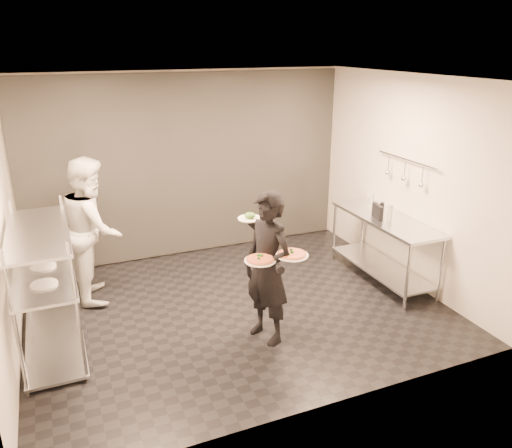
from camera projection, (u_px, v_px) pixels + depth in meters
name	position (u px, v px, depth m)	size (l,w,h in m)	color
room_shell	(205.00, 179.00, 6.85)	(5.00, 4.00, 2.80)	black
pass_rack	(46.00, 284.00, 5.27)	(0.60, 1.60, 1.50)	#B6B9BD
prep_counter	(384.00, 238.00, 6.89)	(0.60, 1.80, 0.92)	#B6B9BD
utensil_rail	(405.00, 171.00, 6.66)	(0.07, 1.20, 0.31)	#B6B9BD
waiter	(268.00, 269.00, 5.40)	(0.63, 0.41, 1.72)	black
chef	(93.00, 229.00, 6.34)	(0.91, 0.71, 1.86)	silver
pizza_plate_near	(260.00, 260.00, 5.13)	(0.33, 0.33, 0.05)	white
pizza_plate_far	(292.00, 254.00, 5.19)	(0.34, 0.34, 0.05)	white
salad_plate	(250.00, 217.00, 5.43)	(0.27, 0.27, 0.07)	white
pos_monitor	(378.00, 211.00, 6.74)	(0.05, 0.26, 0.19)	black
bottle_green	(390.00, 212.00, 6.65)	(0.06, 0.06, 0.23)	#939E91
bottle_clear	(372.00, 200.00, 7.21)	(0.06, 0.06, 0.19)	#939E91
bottle_dark	(382.00, 209.00, 6.80)	(0.06, 0.06, 0.20)	black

